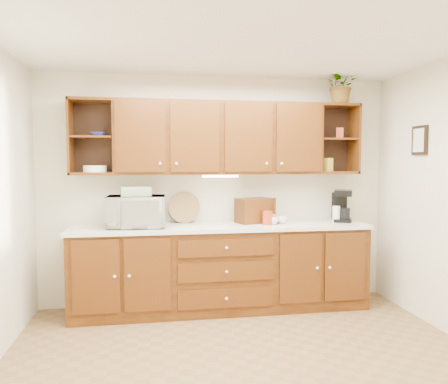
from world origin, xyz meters
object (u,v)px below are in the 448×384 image
object	(u,v)px
microwave	(136,212)
coffee_maker	(342,206)
bread_box	(255,211)
potted_plant	(342,85)

from	to	relation	value
microwave	coffee_maker	distance (m)	2.34
microwave	bread_box	distance (m)	1.32
bread_box	potted_plant	bearing A→B (deg)	-18.51
microwave	potted_plant	bearing A→B (deg)	4.89
bread_box	microwave	bearing A→B (deg)	168.31
coffee_maker	potted_plant	world-z (taller)	potted_plant
microwave	coffee_maker	xyz separation A→B (m)	(2.34, 0.07, 0.01)
potted_plant	bread_box	bearing A→B (deg)	178.55
microwave	potted_plant	world-z (taller)	potted_plant
potted_plant	microwave	bearing A→B (deg)	-177.57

